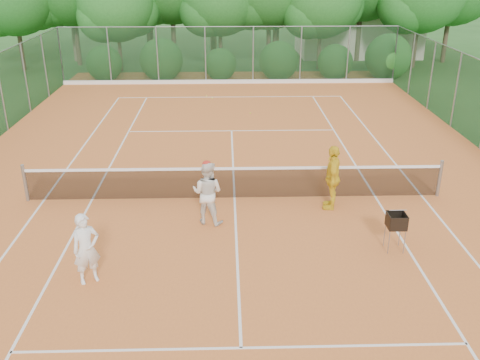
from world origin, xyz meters
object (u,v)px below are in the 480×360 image
player_white (86,249)px  player_yellow (332,177)px  ball_hopper (397,222)px  player_center_grp (207,192)px

player_white → player_yellow: bearing=0.5°
ball_hopper → player_yellow: bearing=135.1°
player_yellow → player_white: bearing=-46.9°
player_yellow → ball_hopper: player_yellow is taller
player_white → ball_hopper: (6.95, 1.14, -0.05)m
player_white → player_yellow: size_ratio=0.88×
player_white → player_center_grp: size_ratio=0.92×
player_center_grp → player_yellow: (3.40, 0.80, 0.05)m
player_yellow → ball_hopper: bearing=37.1°
player_white → player_center_grp: 3.66m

